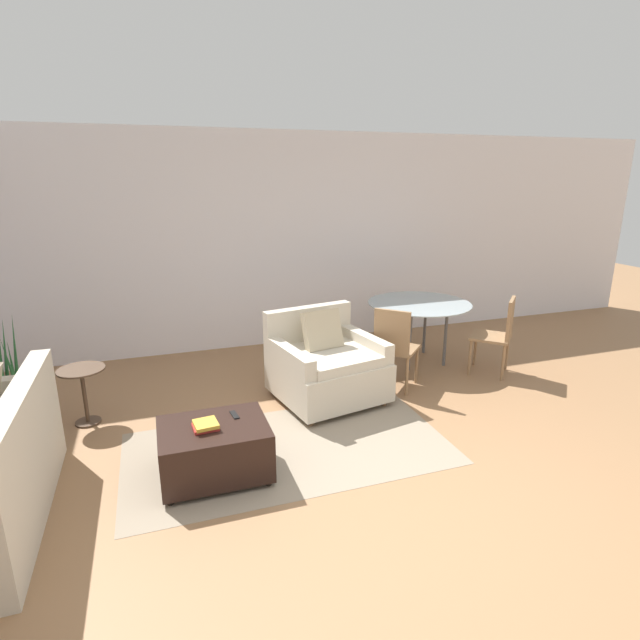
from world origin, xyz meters
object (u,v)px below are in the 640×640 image
at_px(dining_table, 419,308).
at_px(tv_remote_primary, 234,415).
at_px(potted_plant, 12,409).
at_px(side_table, 83,385).
at_px(ottoman, 215,448).
at_px(book_stack, 206,425).
at_px(dining_chair_near_left, 394,343).
at_px(dining_chair_near_right, 499,331).
at_px(armchair, 326,366).

bearing_deg(dining_table, tv_remote_primary, -148.01).
distance_m(potted_plant, side_table, 0.61).
xyz_separation_m(ottoman, side_table, (-1.01, 1.23, 0.15)).
relative_size(ottoman, tv_remote_primary, 5.66).
bearing_deg(dining_table, book_stack, -148.08).
xyz_separation_m(ottoman, dining_table, (2.67, 1.67, 0.44)).
relative_size(book_stack, potted_plant, 0.18).
height_order(ottoman, dining_chair_near_left, dining_chair_near_left).
xyz_separation_m(ottoman, book_stack, (-0.05, -0.03, 0.22)).
relative_size(potted_plant, dining_chair_near_right, 1.21).
height_order(armchair, book_stack, armchair).
distance_m(ottoman, dining_chair_near_left, 2.27).
bearing_deg(potted_plant, dining_chair_near_right, -2.88).
relative_size(book_stack, dining_chair_near_left, 0.22).
xyz_separation_m(book_stack, dining_table, (2.72, 1.69, 0.23)).
distance_m(armchair, tv_remote_primary, 1.41).
xyz_separation_m(armchair, side_table, (-2.27, 0.21, 0.02)).
height_order(potted_plant, side_table, potted_plant).
xyz_separation_m(side_table, dining_chair_near_left, (3.02, -0.22, 0.14)).
distance_m(book_stack, dining_table, 3.21).
distance_m(armchair, ottoman, 1.63).
height_order(potted_plant, dining_chair_near_left, potted_plant).
bearing_deg(dining_chair_near_right, ottoman, -163.10).
bearing_deg(tv_remote_primary, potted_plant, 147.34).
relative_size(armchair, potted_plant, 1.06).
xyz_separation_m(armchair, dining_chair_near_right, (2.07, -0.02, 0.16)).
height_order(tv_remote_primary, potted_plant, potted_plant).
height_order(side_table, dining_chair_near_right, dining_chair_near_right).
bearing_deg(dining_chair_near_right, book_stack, -162.96).
xyz_separation_m(tv_remote_primary, dining_table, (2.49, 1.55, 0.25)).
height_order(armchair, dining_chair_near_left, armchair).
bearing_deg(side_table, potted_plant, 177.47).
relative_size(tv_remote_primary, side_table, 0.26).
bearing_deg(dining_chair_near_right, dining_chair_near_left, 180.00).
xyz_separation_m(book_stack, dining_chair_near_left, (2.06, 1.04, 0.07)).
bearing_deg(book_stack, dining_chair_near_left, 26.67).
bearing_deg(side_table, armchair, -5.18).
distance_m(ottoman, side_table, 1.60).
height_order(dining_chair_near_left, dining_chair_near_right, same).
xyz_separation_m(dining_chair_near_left, dining_chair_near_right, (1.32, -0.00, 0.00)).
bearing_deg(armchair, side_table, 174.82).
relative_size(potted_plant, dining_chair_near_left, 1.21).
bearing_deg(tv_remote_primary, dining_chair_near_left, 26.08).
bearing_deg(armchair, dining_chair_near_right, -0.46).
bearing_deg(book_stack, dining_table, 31.92).
distance_m(potted_plant, dining_chair_near_left, 3.63).
relative_size(ottoman, dining_chair_near_right, 0.89).
distance_m(armchair, potted_plant, 2.87).
bearing_deg(side_table, book_stack, -52.74).
relative_size(ottoman, side_table, 1.49).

